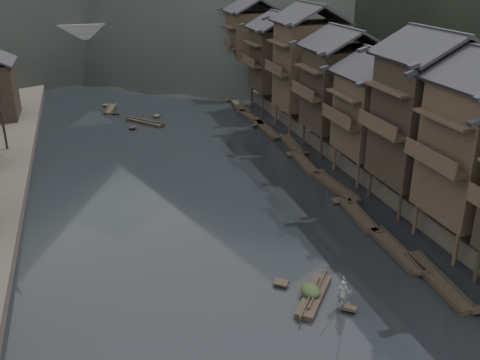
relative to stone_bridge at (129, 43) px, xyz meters
name	(u,v)px	position (x,y,z in m)	size (l,w,h in m)	color
water	(244,271)	(0.00, -72.00, -5.11)	(300.00, 300.00, 0.00)	black
right_bank	(388,92)	(35.00, -32.00, -4.21)	(40.00, 200.00, 1.80)	#2D2823
stilt_houses	(350,74)	(17.28, -52.62, 3.58)	(9.00, 67.60, 15.11)	black
moored_sampans	(292,153)	(11.87, -51.20, -4.91)	(3.17, 60.70, 0.47)	black
midriver_boats	(129,116)	(-3.63, -31.40, -4.91)	(7.19, 12.99, 0.45)	black
stone_bridge	(129,43)	(0.00, 0.00, 0.00)	(40.00, 6.00, 9.00)	#4C4C4F
hero_sampan	(314,295)	(3.32, -76.18, -4.91)	(4.08, 4.78, 0.44)	black
cargo_heap	(311,286)	(3.16, -75.98, -4.31)	(1.19, 1.55, 0.71)	black
boatman	(343,290)	(4.49, -77.65, -3.77)	(0.65, 0.43, 1.80)	#575759
bamboo_pole	(349,251)	(4.69, -77.65, -1.12)	(0.06, 0.06, 4.41)	#8C7A51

